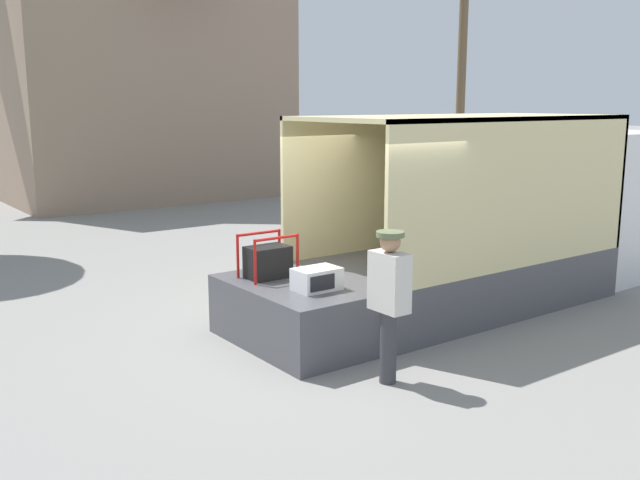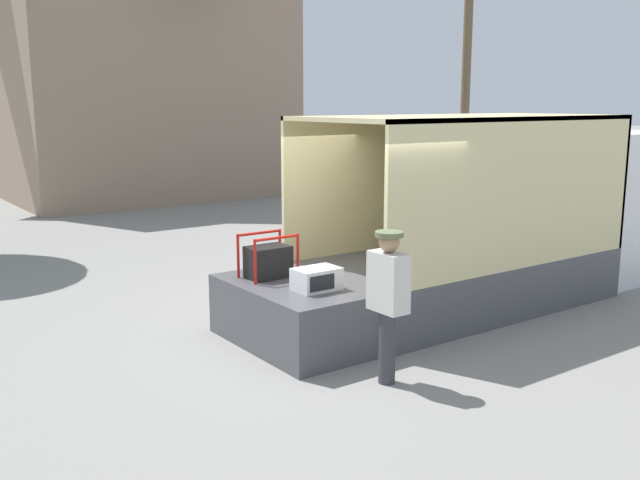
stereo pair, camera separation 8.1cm
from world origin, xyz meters
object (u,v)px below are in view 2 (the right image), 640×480
box_truck (538,227)px  worker_person (388,292)px  microwave (317,279)px  utility_pole (466,79)px  portable_generator (269,261)px

box_truck → worker_person: bearing=-160.4°
microwave → utility_pole: (12.35, 9.25, 2.76)m
worker_person → utility_pole: bearing=40.4°
microwave → portable_generator: 0.87m
utility_pole → worker_person: bearing=-139.6°
microwave → worker_person: worker_person is taller
portable_generator → microwave: bearing=-81.5°
portable_generator → box_truck: bearing=-5.4°
box_truck → worker_person: size_ratio=4.16×
microwave → worker_person: (0.04, -1.23, 0.11)m
box_truck → portable_generator: 4.78m
microwave → utility_pole: 15.67m
worker_person → box_truck: bearing=19.6°
microwave → portable_generator: (-0.13, 0.86, 0.08)m
microwave → utility_pole: bearing=36.8°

